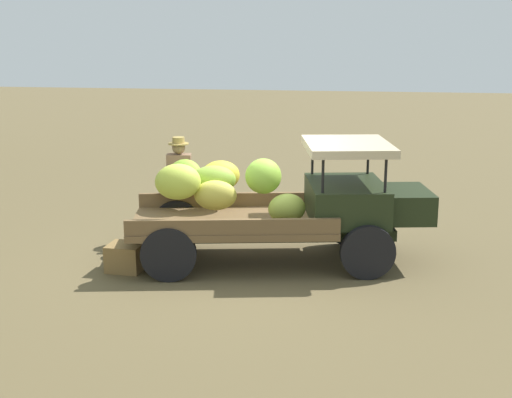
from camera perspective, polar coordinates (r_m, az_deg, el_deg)
The scene contains 4 objects.
ground_plane at distance 10.64m, azimuth -1.72°, elevation -5.22°, with size 60.00×60.00×0.00m, color brown.
truck at distance 10.46m, azimuth 2.31°, elevation -0.29°, with size 4.63×2.39×1.83m.
farmer at distance 11.73m, azimuth -6.27°, elevation 1.45°, with size 0.52×0.48×1.72m.
wooden_crate at distance 10.43m, azimuth -10.59°, elevation -4.70°, with size 0.50×0.46×0.40m, color olive.
Camera 1 is at (1.81, -9.90, 3.47)m, focal length 48.96 mm.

